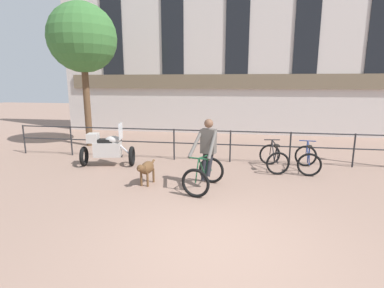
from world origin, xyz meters
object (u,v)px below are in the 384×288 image
dog (146,168)px  parked_bicycle_mid_left (307,159)px  parked_motorcycle (107,148)px  parked_bicycle_near_lamp (274,158)px  cyclist_with_bike (206,158)px

dog → parked_bicycle_mid_left: bearing=32.2°
parked_motorcycle → parked_bicycle_mid_left: (6.03, 0.44, -0.20)m
parked_motorcycle → parked_bicycle_mid_left: parked_motorcycle is taller
parked_motorcycle → parked_bicycle_near_lamp: (5.07, 0.44, -0.20)m
cyclist_with_bike → parked_bicycle_near_lamp: bearing=59.7°
parked_bicycle_near_lamp → parked_bicycle_mid_left: 0.96m
cyclist_with_bike → parked_bicycle_near_lamp: size_ratio=1.43×
dog → parked_motorcycle: (-1.75, 1.48, 0.13)m
parked_motorcycle → parked_bicycle_mid_left: size_ratio=1.45×
cyclist_with_bike → dog: 1.55m
cyclist_with_bike → parked_motorcycle: 3.59m
parked_motorcycle → cyclist_with_bike: bearing=-125.0°
parked_motorcycle → parked_bicycle_mid_left: bearing=-96.5°
parked_bicycle_near_lamp → parked_motorcycle: bearing=-2.4°
parked_motorcycle → dog: bearing=-141.0°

